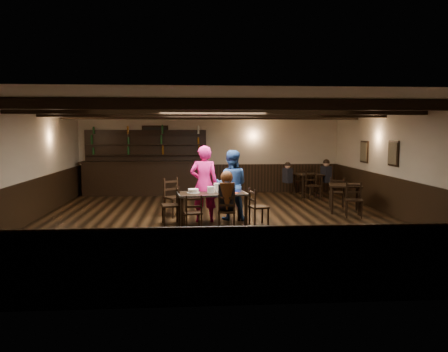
{
  "coord_description": "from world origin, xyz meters",
  "views": [
    {
      "loc": [
        -0.58,
        -10.22,
        2.17
      ],
      "look_at": [
        0.14,
        0.2,
        1.09
      ],
      "focal_mm": 35.0,
      "sensor_mm": 36.0,
      "label": 1
    }
  ],
  "objects": [
    {
      "name": "chair_near_left",
      "position": [
        -0.6,
        -0.95,
        0.47
      ],
      "size": [
        0.42,
        0.41,
        0.8
      ],
      "color": "black",
      "rests_on": "ground"
    },
    {
      "name": "dining_table",
      "position": [
        -0.17,
        -0.3,
        0.67
      ],
      "size": [
        1.66,
        0.99,
        0.75
      ],
      "color": "black",
      "rests_on": "ground"
    },
    {
      "name": "bar_counter",
      "position": [
        -2.21,
        4.72,
        0.73
      ],
      "size": [
        4.32,
        0.7,
        2.2
      ],
      "color": "black",
      "rests_on": "ground"
    },
    {
      "name": "plate_stack_a",
      "position": [
        -0.2,
        -0.35,
        0.83
      ],
      "size": [
        0.16,
        0.16,
        0.15
      ],
      "primitive_type": "cylinder",
      "color": "white",
      "rests_on": "dining_table"
    },
    {
      "name": "back_table_b",
      "position": [
        3.19,
        3.94,
        0.65
      ],
      "size": [
        0.94,
        0.94,
        0.75
      ],
      "color": "black",
      "rests_on": "ground"
    },
    {
      "name": "plate_stack_b",
      "position": [
        -0.03,
        -0.23,
        0.86
      ],
      "size": [
        0.18,
        0.18,
        0.21
      ],
      "primitive_type": "cylinder",
      "color": "white",
      "rests_on": "dining_table"
    },
    {
      "name": "ground",
      "position": [
        0.0,
        0.0,
        0.0
      ],
      "size": [
        10.0,
        10.0,
        0.0
      ],
      "primitive_type": "plane",
      "color": "black",
      "rests_on": "ground"
    },
    {
      "name": "woman_pink",
      "position": [
        -0.34,
        0.11,
        0.91
      ],
      "size": [
        0.67,
        0.45,
        1.82
      ],
      "primitive_type": "imported",
      "rotation": [
        0.0,
        0.0,
        3.12
      ],
      "color": "#DB1A67",
      "rests_on": "ground"
    },
    {
      "name": "tea_light",
      "position": [
        -0.12,
        -0.21,
        0.78
      ],
      "size": [
        0.04,
        0.04,
        0.06
      ],
      "color": "#A5A8AD",
      "rests_on": "dining_table"
    },
    {
      "name": "room_shell",
      "position": [
        0.01,
        0.04,
        1.75
      ],
      "size": [
        9.02,
        10.02,
        2.71
      ],
      "color": "#BFB69F",
      "rests_on": "ground"
    },
    {
      "name": "man_blue",
      "position": [
        0.33,
        0.3,
        0.85
      ],
      "size": [
        0.92,
        0.77,
        1.7
      ],
      "primitive_type": "imported",
      "rotation": [
        0.0,
        0.0,
        2.98
      ],
      "color": "navy",
      "rests_on": "ground"
    },
    {
      "name": "salt_shaker",
      "position": [
        0.16,
        -0.33,
        0.79
      ],
      "size": [
        0.03,
        0.03,
        0.08
      ],
      "primitive_type": "cylinder",
      "color": "silver",
      "rests_on": "dining_table"
    },
    {
      "name": "back_table_a",
      "position": [
        3.43,
        1.02,
        0.65
      ],
      "size": [
        1.01,
        1.01,
        0.75
      ],
      "color": "black",
      "rests_on": "ground"
    },
    {
      "name": "menu_blue",
      "position": [
        0.35,
        -0.1,
        0.75
      ],
      "size": [
        0.36,
        0.29,
        0.0
      ],
      "primitive_type": "cube",
      "rotation": [
        0.0,
        0.0,
        0.2
      ],
      "color": "#0E1346",
      "rests_on": "dining_table"
    },
    {
      "name": "menu_red",
      "position": [
        0.29,
        -0.38,
        0.75
      ],
      "size": [
        0.3,
        0.23,
        0.0
      ],
      "primitive_type": "cube",
      "rotation": [
        0.0,
        0.0,
        0.2
      ],
      "color": "maroon",
      "rests_on": "dining_table"
    },
    {
      "name": "chair_end_right",
      "position": [
        0.83,
        -0.43,
        0.5
      ],
      "size": [
        0.47,
        0.48,
        0.86
      ],
      "color": "black",
      "rests_on": "ground"
    },
    {
      "name": "pepper_shaker",
      "position": [
        0.26,
        -0.31,
        0.8
      ],
      "size": [
        0.04,
        0.04,
        0.09
      ],
      "primitive_type": "cylinder",
      "color": "#A5A8AD",
      "rests_on": "dining_table"
    },
    {
      "name": "bg_patron_right",
      "position": [
        3.79,
        3.87,
        0.85
      ],
      "size": [
        0.29,
        0.41,
        0.77
      ],
      "color": "black",
      "rests_on": "ground"
    },
    {
      "name": "cake",
      "position": [
        -0.59,
        -0.28,
        0.79
      ],
      "size": [
        0.3,
        0.3,
        0.09
      ],
      "color": "white",
      "rests_on": "dining_table"
    },
    {
      "name": "chair_near_right",
      "position": [
        0.13,
        -0.89,
        0.48
      ],
      "size": [
        0.41,
        0.39,
        0.82
      ],
      "color": "black",
      "rests_on": "ground"
    },
    {
      "name": "drink_glass",
      "position": [
        0.16,
        -0.14,
        0.81
      ],
      "size": [
        0.08,
        0.08,
        0.12
      ],
      "primitive_type": "cylinder",
      "color": "silver",
      "rests_on": "dining_table"
    },
    {
      "name": "bg_patron_left",
      "position": [
        2.5,
        3.87,
        0.81
      ],
      "size": [
        0.3,
        0.38,
        0.69
      ],
      "color": "black",
      "rests_on": "ground"
    },
    {
      "name": "chair_far_pushed",
      "position": [
        -1.11,
        0.86,
        0.57
      ],
      "size": [
        0.62,
        0.62,
        0.97
      ],
      "color": "black",
      "rests_on": "ground"
    },
    {
      "name": "seated_person",
      "position": [
        0.13,
        -0.84,
        0.85
      ],
      "size": [
        0.36,
        0.54,
        0.87
      ],
      "color": "black",
      "rests_on": "ground"
    },
    {
      "name": "chair_end_left",
      "position": [
        -1.05,
        -0.16,
        0.52
      ],
      "size": [
        0.46,
        0.48,
        0.9
      ],
      "color": "black",
      "rests_on": "ground"
    }
  ]
}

